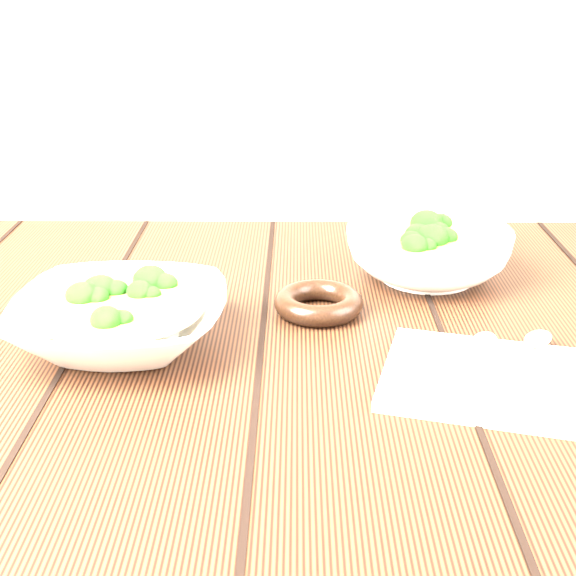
{
  "coord_description": "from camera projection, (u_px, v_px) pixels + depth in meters",
  "views": [
    {
      "loc": [
        0.02,
        -0.81,
        1.14
      ],
      "look_at": [
        0.01,
        0.0,
        0.8
      ],
      "focal_mm": 50.0,
      "sensor_mm": 36.0,
      "label": 1
    }
  ],
  "objects": [
    {
      "name": "spoon_left",
      "position": [
        481.0,
        354.0,
        0.81
      ],
      "size": [
        0.07,
        0.16,
        0.01
      ],
      "color": "#A19B8E",
      "rests_on": "napkin"
    },
    {
      "name": "soup_bowl_back",
      "position": [
        428.0,
        251.0,
        1.03
      ],
      "size": [
        0.24,
        0.24,
        0.08
      ],
      "color": "silver",
      "rests_on": "table"
    },
    {
      "name": "spoon_right",
      "position": [
        527.0,
        350.0,
        0.82
      ],
      "size": [
        0.11,
        0.15,
        0.01
      ],
      "color": "#A19B8E",
      "rests_on": "napkin"
    },
    {
      "name": "trivet",
      "position": [
        318.0,
        303.0,
        0.94
      ],
      "size": [
        0.12,
        0.12,
        0.03
      ],
      "primitive_type": "torus",
      "rotation": [
        0.0,
        0.0,
        0.19
      ],
      "color": "black",
      "rests_on": "table"
    },
    {
      "name": "table",
      "position": [
        281.0,
        421.0,
        0.94
      ],
      "size": [
        1.2,
        0.8,
        0.75
      ],
      "color": "#381E10",
      "rests_on": "ground"
    },
    {
      "name": "soup_bowl_front",
      "position": [
        121.0,
        319.0,
        0.85
      ],
      "size": [
        0.23,
        0.23,
        0.07
      ],
      "color": "silver",
      "rests_on": "table"
    },
    {
      "name": "napkin",
      "position": [
        488.0,
        379.0,
        0.78
      ],
      "size": [
        0.24,
        0.21,
        0.01
      ],
      "primitive_type": "cube",
      "rotation": [
        0.0,
        0.0,
        -0.26
      ],
      "color": "beige",
      "rests_on": "table"
    }
  ]
}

